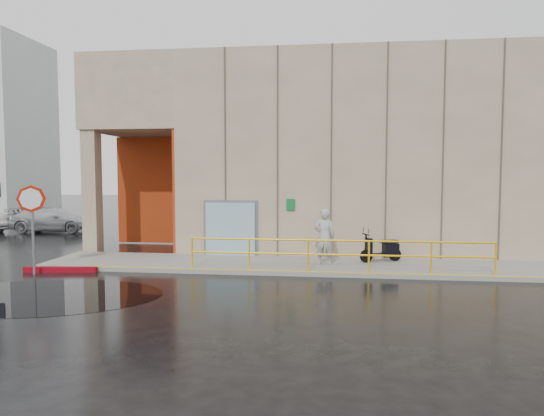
{
  "coord_description": "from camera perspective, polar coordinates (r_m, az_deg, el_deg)",
  "views": [
    {
      "loc": [
        4.01,
        -12.15,
        3.24
      ],
      "look_at": [
        2.16,
        3.0,
        2.17
      ],
      "focal_mm": 32.0,
      "sensor_mm": 36.0,
      "label": 1
    }
  ],
  "objects": [
    {
      "name": "building",
      "position": [
        23.18,
        9.72,
        6.33
      ],
      "size": [
        20.0,
        10.17,
        8.0
      ],
      "color": "gray",
      "rests_on": "ground"
    },
    {
      "name": "stop_sign",
      "position": [
        17.29,
        -26.42,
        -0.28
      ],
      "size": [
        0.79,
        0.43,
        2.89
      ],
      "rotation": [
        0.0,
        0.0,
        0.08
      ],
      "color": "slate",
      "rests_on": "ground"
    },
    {
      "name": "car_c",
      "position": [
        29.83,
        -24.35,
        -1.27
      ],
      "size": [
        4.83,
        2.2,
        1.37
      ],
      "primitive_type": "imported",
      "rotation": [
        0.0,
        0.0,
        1.63
      ],
      "color": "silver",
      "rests_on": "ground"
    },
    {
      "name": "puddle",
      "position": [
        14.48,
        -25.85,
        -9.32
      ],
      "size": [
        7.14,
        5.05,
        0.01
      ],
      "primitive_type": "cube",
      "rotation": [
        0.0,
        0.0,
        0.16
      ],
      "color": "black",
      "rests_on": "ground"
    },
    {
      "name": "scooter",
      "position": [
        17.54,
        12.76,
        -3.93
      ],
      "size": [
        1.61,
        1.06,
        1.22
      ],
      "rotation": [
        0.0,
        0.0,
        0.4
      ],
      "color": "black",
      "rests_on": "sidewalk"
    },
    {
      "name": "person",
      "position": [
        16.62,
        6.19,
        -3.38
      ],
      "size": [
        0.72,
        0.49,
        1.93
      ],
      "primitive_type": "imported",
      "rotation": [
        0.0,
        0.0,
        3.09
      ],
      "color": "#A7A8AC",
      "rests_on": "sidewalk"
    },
    {
      "name": "sidewalk",
      "position": [
        16.95,
        6.87,
        -6.79
      ],
      "size": [
        20.0,
        3.0,
        0.15
      ],
      "primitive_type": "cube",
      "color": "gray",
      "rests_on": "ground"
    },
    {
      "name": "ground",
      "position": [
        13.2,
        -11.12,
        -10.29
      ],
      "size": [
        120.0,
        120.0,
        0.0
      ],
      "primitive_type": "plane",
      "color": "black",
      "rests_on": "ground"
    },
    {
      "name": "guardrail",
      "position": [
        15.51,
        7.81,
        -5.54
      ],
      "size": [
        9.56,
        0.06,
        1.03
      ],
      "color": "#F1B10C",
      "rests_on": "sidewalk"
    },
    {
      "name": "red_curb",
      "position": [
        17.6,
        -23.65,
        -6.65
      ],
      "size": [
        2.4,
        0.47,
        0.18
      ],
      "primitive_type": "cube",
      "rotation": [
        0.0,
        0.0,
        0.12
      ],
      "color": "maroon",
      "rests_on": "ground"
    }
  ]
}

